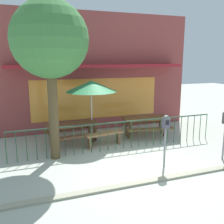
# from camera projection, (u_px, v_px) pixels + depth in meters

# --- Properties ---
(ground) EXTENTS (40.00, 40.00, 0.00)m
(ground) POSITION_uv_depth(u_px,v_px,m) (145.00, 172.00, 6.84)
(ground) COLOR #A9B0A1
(pub_storefront) EXTENTS (8.48, 1.31, 4.91)m
(pub_storefront) POSITION_uv_depth(u_px,v_px,m) (95.00, 72.00, 10.73)
(pub_storefront) COLOR #5C2E16
(pub_storefront) RESTS_ON ground
(patio_fence_front) EXTENTS (7.15, 0.04, 0.97)m
(patio_fence_front) POSITION_uv_depth(u_px,v_px,m) (120.00, 130.00, 8.41)
(patio_fence_front) COLOR #234231
(patio_fence_front) RESTS_ON ground
(picnic_table_left) EXTENTS (1.93, 1.53, 0.79)m
(picnic_table_left) POSITION_uv_depth(u_px,v_px,m) (72.00, 128.00, 8.94)
(picnic_table_left) COLOR brown
(picnic_table_left) RESTS_ON ground
(picnic_table_right) EXTENTS (1.96, 1.58, 0.79)m
(picnic_table_right) POSITION_uv_depth(u_px,v_px,m) (146.00, 121.00, 9.86)
(picnic_table_right) COLOR brown
(picnic_table_right) RESTS_ON ground
(patio_umbrella) EXTENTS (1.85, 1.85, 2.25)m
(patio_umbrella) POSITION_uv_depth(u_px,v_px,m) (91.00, 86.00, 9.07)
(patio_umbrella) COLOR #281F24
(patio_umbrella) RESTS_ON ground
(patio_bench) EXTENTS (1.43, 0.53, 0.48)m
(patio_bench) POSITION_uv_depth(u_px,v_px,m) (104.00, 136.00, 8.79)
(patio_bench) COLOR #A37347
(patio_bench) RESTS_ON ground
(parking_meter_far) EXTENTS (0.18, 0.17, 1.51)m
(parking_meter_far) POSITION_uv_depth(u_px,v_px,m) (166.00, 127.00, 6.90)
(parking_meter_far) COLOR slate
(parking_meter_far) RESTS_ON ground
(street_tree) EXTENTS (2.21, 2.21, 4.66)m
(street_tree) POSITION_uv_depth(u_px,v_px,m) (50.00, 41.00, 7.06)
(street_tree) COLOR brown
(street_tree) RESTS_ON ground
(curb_edge) EXTENTS (11.88, 0.20, 0.11)m
(curb_edge) POSITION_uv_depth(u_px,v_px,m) (155.00, 181.00, 6.31)
(curb_edge) COLOR gray
(curb_edge) RESTS_ON ground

